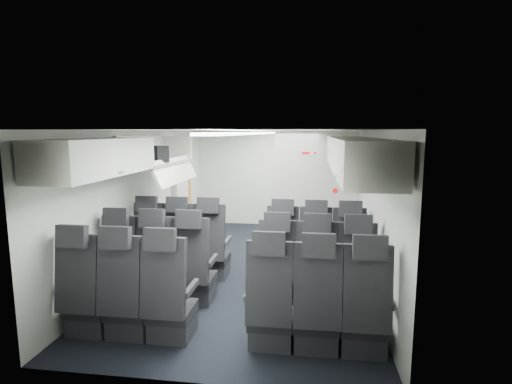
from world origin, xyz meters
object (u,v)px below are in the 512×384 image
(carry_on_bag, at_px, (152,154))
(seat_row_front, at_px, (247,253))
(flight_attendant, at_px, (284,198))
(galley_unit, at_px, (313,186))
(seat_row_mid, at_px, (236,274))
(boarding_door, at_px, (182,191))
(seat_row_rear, at_px, (219,306))

(carry_on_bag, bearing_deg, seat_row_front, 14.10)
(seat_row_front, bearing_deg, flight_attendant, 81.00)
(galley_unit, height_order, carry_on_bag, carry_on_bag)
(seat_row_front, bearing_deg, carry_on_bag, 179.38)
(seat_row_front, xyz_separation_m, seat_row_mid, (0.00, -0.90, 0.00))
(seat_row_mid, relative_size, boarding_door, 1.79)
(seat_row_rear, relative_size, boarding_door, 1.79)
(seat_row_rear, height_order, carry_on_bag, carry_on_bag)
(boarding_door, distance_m, carry_on_bag, 2.25)
(boarding_door, distance_m, flight_attendant, 2.02)
(seat_row_mid, bearing_deg, flight_attendant, 83.50)
(boarding_door, bearing_deg, flight_attendant, 6.29)
(flight_attendant, bearing_deg, boarding_door, 72.56)
(seat_row_mid, bearing_deg, seat_row_front, 90.00)
(boarding_door, bearing_deg, seat_row_front, -51.84)
(seat_row_rear, height_order, boarding_door, boarding_door)
(galley_unit, relative_size, flight_attendant, 1.15)
(seat_row_front, xyz_separation_m, boarding_door, (-1.64, 2.09, 0.55))
(seat_row_rear, bearing_deg, seat_row_mid, 90.00)
(seat_row_rear, xyz_separation_m, flight_attendant, (0.37, 4.11, 0.42))
(seat_row_front, height_order, flight_attendant, flight_attendant)
(galley_unit, xyz_separation_m, boarding_door, (-2.59, -1.17, 0.00))
(seat_row_front, xyz_separation_m, seat_row_rear, (0.00, -1.80, 0.00))
(seat_row_front, xyz_separation_m, carry_on_bag, (-1.39, 0.01, 1.41))
(seat_row_mid, xyz_separation_m, seat_row_rear, (0.00, -0.90, 0.00))
(seat_row_front, height_order, seat_row_mid, same)
(galley_unit, distance_m, flight_attendant, 1.12)
(seat_row_front, xyz_separation_m, galley_unit, (0.95, 3.25, 0.55))
(seat_row_rear, relative_size, galley_unit, 1.75)
(seat_row_front, distance_m, carry_on_bag, 1.98)
(seat_row_front, distance_m, seat_row_rear, 1.80)
(carry_on_bag, bearing_deg, seat_row_mid, -18.56)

